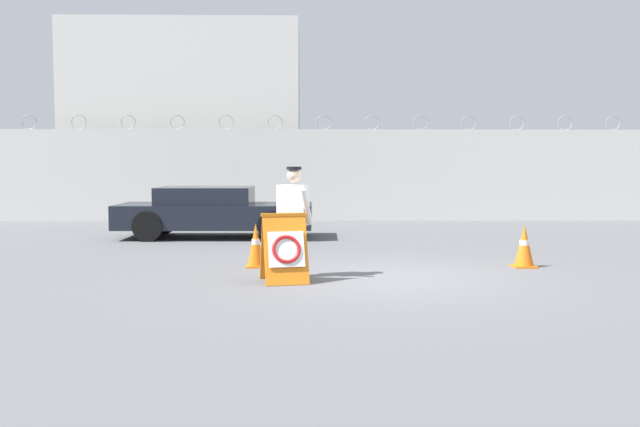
{
  "coord_description": "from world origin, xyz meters",
  "views": [
    {
      "loc": [
        -1.37,
        -11.35,
        1.9
      ],
      "look_at": [
        -1.09,
        1.56,
        0.93
      ],
      "focal_mm": 40.0,
      "sensor_mm": 36.0,
      "label": 1
    }
  ],
  "objects": [
    {
      "name": "building_block",
      "position": [
        -5.63,
        16.56,
        3.35
      ],
      "size": [
        8.12,
        7.71,
        6.7
      ],
      "color": "silver",
      "rests_on": "ground_plane"
    },
    {
      "name": "security_guard",
      "position": [
        -1.54,
        0.18,
        1.01
      ],
      "size": [
        0.61,
        0.57,
        1.8
      ],
      "rotation": [
        0.0,
        0.0,
        -0.43
      ],
      "color": "black",
      "rests_on": "ground_plane"
    },
    {
      "name": "traffic_cone_mid",
      "position": [
        2.55,
        1.16,
        0.38
      ],
      "size": [
        0.4,
        0.4,
        0.76
      ],
      "color": "orange",
      "rests_on": "ground_plane"
    },
    {
      "name": "perimeter_wall",
      "position": [
        -0.0,
        11.15,
        1.44
      ],
      "size": [
        36.0,
        0.3,
        3.32
      ],
      "color": "silver",
      "rests_on": "ground_plane"
    },
    {
      "name": "traffic_cone_near",
      "position": [
        -2.24,
        1.27,
        0.39
      ],
      "size": [
        0.34,
        0.34,
        0.79
      ],
      "color": "orange",
      "rests_on": "ground_plane"
    },
    {
      "name": "barricade_sign",
      "position": [
        -1.68,
        -0.32,
        0.54
      ],
      "size": [
        0.81,
        0.87,
        1.09
      ],
      "rotation": [
        0.0,
        0.0,
        0.19
      ],
      "color": "orange",
      "rests_on": "ground_plane"
    },
    {
      "name": "ground_plane",
      "position": [
        0.0,
        0.0,
        0.0
      ],
      "size": [
        90.0,
        90.0,
        0.0
      ],
      "primitive_type": "plane",
      "color": "#5B5B5E"
    },
    {
      "name": "parked_car_front_coupe",
      "position": [
        -3.62,
        6.18,
        0.64
      ],
      "size": [
        4.77,
        2.02,
        1.25
      ],
      "rotation": [
        0.0,
        0.0,
        -0.02
      ],
      "color": "black",
      "rests_on": "ground_plane"
    }
  ]
}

